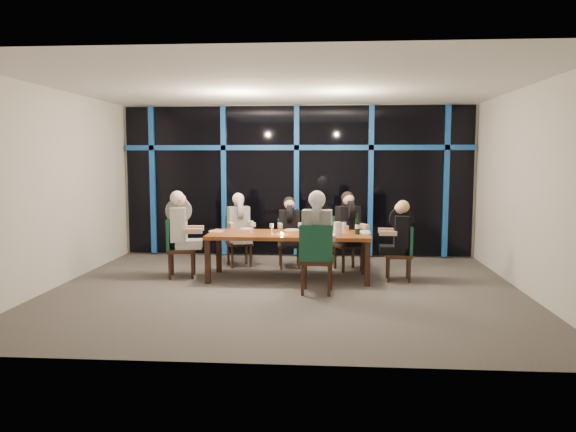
{
  "coord_description": "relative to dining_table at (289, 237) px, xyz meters",
  "views": [
    {
      "loc": [
        0.65,
        -8.16,
        1.97
      ],
      "look_at": [
        0.0,
        0.6,
        1.05
      ],
      "focal_mm": 35.0,
      "sensor_mm": 36.0,
      "label": 1
    }
  ],
  "objects": [
    {
      "name": "tea_light",
      "position": [
        -0.1,
        -0.14,
        0.08
      ],
      "size": [
        0.05,
        0.05,
        0.03
      ],
      "primitive_type": "cylinder",
      "color": "#FFA84C",
      "rests_on": "dining_table"
    },
    {
      "name": "diner_end_right",
      "position": [
        1.76,
        0.0,
        0.16
      ],
      "size": [
        0.55,
        0.45,
        0.86
      ],
      "rotation": [
        0.0,
        0.0,
        4.68
      ],
      "color": "black",
      "rests_on": "ground"
    },
    {
      "name": "diner_far_mid",
      "position": [
        -0.06,
        0.92,
        0.15
      ],
      "size": [
        0.46,
        0.57,
        0.84
      ],
      "rotation": [
        0.0,
        0.0,
        0.14
      ],
      "color": "black",
      "rests_on": "ground"
    },
    {
      "name": "window_wall",
      "position": [
        0.01,
        2.13,
        0.87
      ],
      "size": [
        6.86,
        0.43,
        2.94
      ],
      "color": "black",
      "rests_on": "ground"
    },
    {
      "name": "chair_far_mid",
      "position": [
        -0.07,
        1.0,
        -0.2
      ],
      "size": [
        0.46,
        0.46,
        0.87
      ],
      "rotation": [
        0.0,
        0.0,
        0.14
      ],
      "color": "#311B10",
      "rests_on": "ground"
    },
    {
      "name": "plate_far_left",
      "position": [
        -0.76,
        0.46,
        0.08
      ],
      "size": [
        0.24,
        0.24,
        0.01
      ],
      "primitive_type": "cylinder",
      "color": "white",
      "rests_on": "dining_table"
    },
    {
      "name": "room",
      "position": [
        0.0,
        -0.8,
        1.34
      ],
      "size": [
        7.04,
        7.0,
        3.02
      ],
      "color": "#544E4A",
      "rests_on": "ground"
    },
    {
      "name": "dining_table",
      "position": [
        0.0,
        0.0,
        0.0
      ],
      "size": [
        2.6,
        1.0,
        0.75
      ],
      "color": "brown",
      "rests_on": "ground"
    },
    {
      "name": "chair_far_right",
      "position": [
        0.95,
        0.86,
        -0.16
      ],
      "size": [
        0.57,
        0.57,
        0.94
      ],
      "rotation": [
        0.0,
        0.0,
        0.4
      ],
      "color": "#311B10",
      "rests_on": "ground"
    },
    {
      "name": "diner_far_right",
      "position": [
        0.99,
        0.79,
        0.22
      ],
      "size": [
        0.59,
        0.64,
        0.92
      ],
      "rotation": [
        0.0,
        0.0,
        0.4
      ],
      "color": "black",
      "rests_on": "ground"
    },
    {
      "name": "wine_glass_b",
      "position": [
        0.18,
        0.15,
        0.18
      ],
      "size": [
        0.06,
        0.06,
        0.16
      ],
      "color": "white",
      "rests_on": "dining_table"
    },
    {
      "name": "wine_glass_e",
      "position": [
        0.89,
        0.13,
        0.19
      ],
      "size": [
        0.07,
        0.07,
        0.17
      ],
      "color": "silver",
      "rests_on": "dining_table"
    },
    {
      "name": "chair_near_mid",
      "position": [
        0.47,
        -1.01,
        -0.11
      ],
      "size": [
        0.5,
        0.5,
        1.02
      ],
      "rotation": [
        0.0,
        0.0,
        3.08
      ],
      "color": "#311B10",
      "rests_on": "ground"
    },
    {
      "name": "wine_glass_d",
      "position": [
        -0.63,
        0.06,
        0.21
      ],
      "size": [
        0.07,
        0.07,
        0.19
      ],
      "color": "silver",
      "rests_on": "dining_table"
    },
    {
      "name": "wine_bottle",
      "position": [
        1.1,
        -0.06,
        0.2
      ],
      "size": [
        0.08,
        0.08,
        0.35
      ],
      "rotation": [
        0.0,
        0.0,
        -0.31
      ],
      "color": "black",
      "rests_on": "dining_table"
    },
    {
      "name": "plate_end_left",
      "position": [
        -1.21,
        0.09,
        0.08
      ],
      "size": [
        0.24,
        0.24,
        0.01
      ],
      "primitive_type": "cylinder",
      "color": "white",
      "rests_on": "dining_table"
    },
    {
      "name": "diner_end_left",
      "position": [
        -1.77,
        -0.0,
        0.25
      ],
      "size": [
        0.64,
        0.52,
        0.95
      ],
      "rotation": [
        0.0,
        0.0,
        1.73
      ],
      "color": "black",
      "rests_on": "ground"
    },
    {
      "name": "wine_glass_c",
      "position": [
        0.42,
        -0.02,
        0.2
      ],
      "size": [
        0.07,
        0.07,
        0.18
      ],
      "color": "silver",
      "rests_on": "dining_table"
    },
    {
      "name": "chair_far_left",
      "position": [
        -1.0,
        1.05,
        -0.18
      ],
      "size": [
        0.55,
        0.55,
        0.91
      ],
      "rotation": [
        0.0,
        0.0,
        0.39
      ],
      "color": "#311B10",
      "rests_on": "ground"
    },
    {
      "name": "plate_far_right",
      "position": [
        1.21,
        0.27,
        0.08
      ],
      "size": [
        0.24,
        0.24,
        0.01
      ],
      "primitive_type": "cylinder",
      "color": "white",
      "rests_on": "dining_table"
    },
    {
      "name": "wine_glass_a",
      "position": [
        -0.27,
        -0.09,
        0.19
      ],
      "size": [
        0.06,
        0.06,
        0.17
      ],
      "color": "silver",
      "rests_on": "dining_table"
    },
    {
      "name": "chair_end_left",
      "position": [
        -1.85,
        -0.01,
        -0.14
      ],
      "size": [
        0.52,
        0.52,
        0.97
      ],
      "rotation": [
        0.0,
        0.0,
        1.73
      ],
      "color": "#311B10",
      "rests_on": "ground"
    },
    {
      "name": "diner_far_left",
      "position": [
        -0.97,
        0.98,
        0.19
      ],
      "size": [
        0.56,
        0.62,
        0.88
      ],
      "rotation": [
        0.0,
        0.0,
        0.39
      ],
      "color": "black",
      "rests_on": "ground"
    },
    {
      "name": "water_pitcher",
      "position": [
        0.78,
        -0.25,
        0.18
      ],
      "size": [
        0.14,
        0.12,
        0.22
      ],
      "rotation": [
        0.0,
        0.0,
        -0.27
      ],
      "color": "white",
      "rests_on": "dining_table"
    },
    {
      "name": "diner_near_mid",
      "position": [
        0.48,
        -0.93,
        0.29
      ],
      "size": [
        0.52,
        0.65,
        0.99
      ],
      "rotation": [
        0.0,
        0.0,
        3.08
      ],
      "color": "black",
      "rests_on": "ground"
    },
    {
      "name": "chair_end_right",
      "position": [
        1.84,
        -0.0,
        -0.19
      ],
      "size": [
        0.42,
        0.42,
        0.88
      ],
      "rotation": [
        0.0,
        0.0,
        4.68
      ],
      "color": "#311B10",
      "rests_on": "ground"
    },
    {
      "name": "plate_end_right",
      "position": [
        1.2,
        0.02,
        0.08
      ],
      "size": [
        0.24,
        0.24,
        0.01
      ],
      "primitive_type": "cylinder",
      "color": "white",
      "rests_on": "dining_table"
    },
    {
      "name": "plate_far_mid",
      "position": [
        0.02,
        0.37,
        0.08
      ],
      "size": [
        0.24,
        0.24,
        0.01
      ],
      "primitive_type": "cylinder",
      "color": "white",
      "rests_on": "dining_table"
    },
    {
      "name": "plate_near_mid",
      "position": [
        0.51,
        -0.36,
        0.08
      ],
      "size": [
        0.24,
        0.24,
        0.01
      ],
      "primitive_type": "cylinder",
      "color": "white",
      "rests_on": "dining_table"
    }
  ]
}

